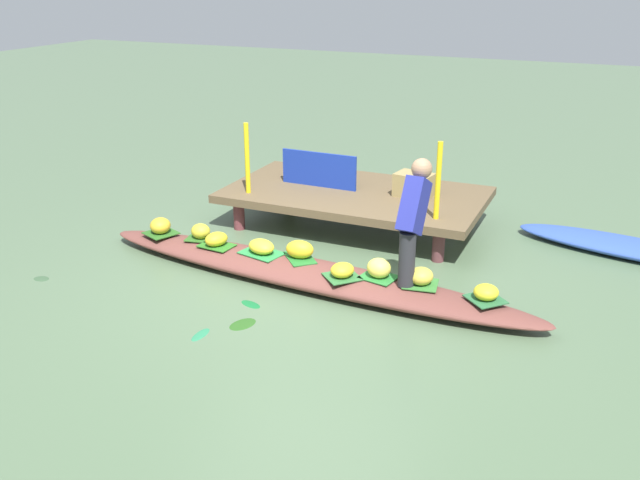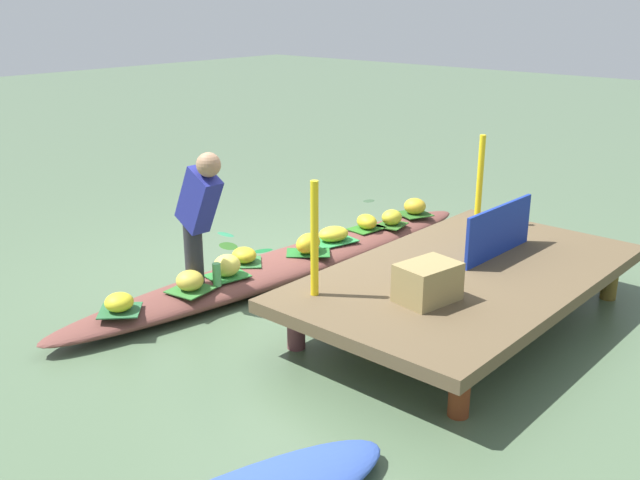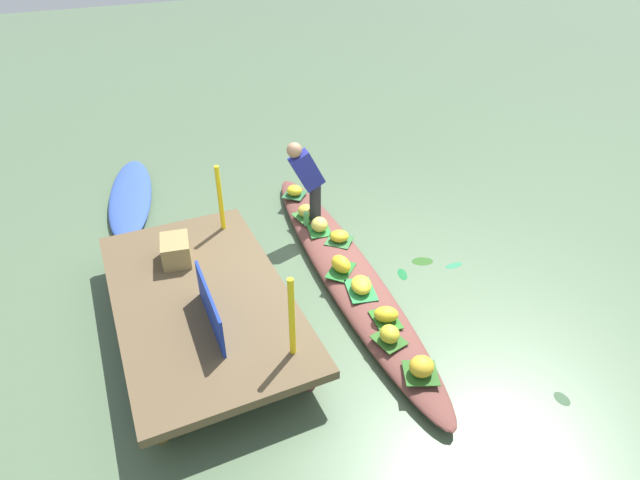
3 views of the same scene
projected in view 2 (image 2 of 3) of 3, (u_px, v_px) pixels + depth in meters
name	position (u px, v px, depth m)	size (l,w,h in m)	color
canal_water	(291.00, 273.00, 7.11)	(40.00, 40.00, 0.00)	#4E6648
dock_platform	(467.00, 277.00, 5.93)	(3.20, 1.80, 0.45)	brown
vendor_boat	(291.00, 263.00, 7.07)	(5.10, 0.68, 0.21)	brown
leaf_mat_0	(227.00, 276.00, 6.47)	(0.34, 0.29, 0.01)	#2A7832
banana_bunch_0	(227.00, 265.00, 6.44)	(0.25, 0.22, 0.20)	#F4DF55
leaf_mat_1	(120.00, 311.00, 5.75)	(0.32, 0.30, 0.01)	#296138
banana_bunch_1	(119.00, 302.00, 5.73)	(0.23, 0.23, 0.15)	yellow
leaf_mat_2	(308.00, 253.00, 7.05)	(0.42, 0.26, 0.01)	#226B29
banana_bunch_2	(308.00, 243.00, 7.02)	(0.30, 0.20, 0.20)	yellow
leaf_mat_3	(367.00, 228.00, 7.79)	(0.37, 0.26, 0.01)	#2B6D21
banana_bunch_3	(367.00, 222.00, 7.76)	(0.27, 0.20, 0.15)	gold
leaf_mat_4	(392.00, 225.00, 7.91)	(0.32, 0.27, 0.01)	#2D5E21
banana_bunch_4	(392.00, 217.00, 7.88)	(0.23, 0.21, 0.17)	gold
leaf_mat_5	(415.00, 214.00, 8.31)	(0.33, 0.33, 0.01)	#295C1F
banana_bunch_5	(415.00, 206.00, 8.28)	(0.23, 0.25, 0.18)	gold
leaf_mat_6	(190.00, 290.00, 6.16)	(0.33, 0.32, 0.01)	#347530
banana_bunch_6	(190.00, 280.00, 6.13)	(0.23, 0.24, 0.17)	gold
leaf_mat_7	(244.00, 262.00, 6.79)	(0.31, 0.32, 0.01)	#2F6934
banana_bunch_7	(244.00, 255.00, 6.77)	(0.22, 0.25, 0.15)	gold
leaf_mat_8	(333.00, 241.00, 7.38)	(0.45, 0.31, 0.01)	#298540
banana_bunch_8	(333.00, 234.00, 7.36)	(0.32, 0.24, 0.15)	yellow
vendor_person	(199.00, 210.00, 6.01)	(0.22, 0.51, 1.20)	#28282D
water_bottle	(217.00, 275.00, 6.22)	(0.07, 0.07, 0.21)	#4EA659
market_banner	(499.00, 231.00, 6.20)	(1.02, 0.03, 0.45)	navy
railing_post_west	(480.00, 180.00, 7.00)	(0.06, 0.06, 0.88)	yellow
railing_post_east	(314.00, 239.00, 5.30)	(0.06, 0.06, 0.88)	yellow
produce_crate	(428.00, 282.00, 5.29)	(0.44, 0.32, 0.29)	olive
drifting_plant_0	(226.00, 234.00, 8.26)	(0.26, 0.10, 0.01)	#27754B
drifting_plant_1	(228.00, 246.00, 7.88)	(0.28, 0.18, 0.01)	#25521B
drifting_plant_2	(369.00, 201.00, 9.61)	(0.18, 0.13, 0.01)	#355134
drifting_plant_3	(262.00, 251.00, 7.73)	(0.24, 0.12, 0.01)	#15632D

